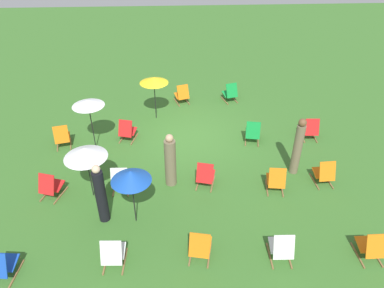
{
  "coord_description": "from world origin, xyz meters",
  "views": [
    {
      "loc": [
        0.53,
        10.93,
        7.06
      ],
      "look_at": [
        0.0,
        1.2,
        0.5
      ],
      "focal_mm": 33.65,
      "sensor_mm": 36.0,
      "label": 1
    }
  ],
  "objects_px": {
    "deckchair_4": "(310,129)",
    "person_1": "(298,147)",
    "umbrella_0": "(88,103)",
    "deckchair_7": "(62,137)",
    "deckchair_5": "(127,131)",
    "deckchair_6": "(121,180)",
    "deckchair_10": "(205,175)",
    "deckchair_0": "(253,133)",
    "deckchair_8": "(1,265)",
    "deckchair_2": "(276,180)",
    "person_0": "(101,195)",
    "umbrella_2": "(131,176)",
    "deckchair_13": "(324,173)",
    "umbrella_1": "(154,80)",
    "deckchair_1": "(230,93)",
    "umbrella_3": "(85,153)",
    "deckchair_3": "(182,95)",
    "deckchair_14": "(200,246)",
    "person_2": "(170,161)",
    "deckchair_11": "(113,253)",
    "deckchair_15": "(371,247)",
    "deckchair_12": "(51,186)",
    "deckchair_9": "(281,248)"
  },
  "relations": [
    {
      "from": "deckchair_4",
      "to": "person_1",
      "type": "relative_size",
      "value": 0.44
    },
    {
      "from": "umbrella_0",
      "to": "person_1",
      "type": "distance_m",
      "value": 6.7
    },
    {
      "from": "deckchair_7",
      "to": "deckchair_5",
      "type": "bearing_deg",
      "value": 174.02
    },
    {
      "from": "deckchair_6",
      "to": "deckchair_10",
      "type": "bearing_deg",
      "value": -176.64
    },
    {
      "from": "deckchair_0",
      "to": "deckchair_8",
      "type": "distance_m",
      "value": 8.43
    },
    {
      "from": "deckchair_2",
      "to": "umbrella_0",
      "type": "height_order",
      "value": "umbrella_0"
    },
    {
      "from": "person_0",
      "to": "umbrella_2",
      "type": "bearing_deg",
      "value": 69.18
    },
    {
      "from": "person_1",
      "to": "person_0",
      "type": "bearing_deg",
      "value": -106.82
    },
    {
      "from": "deckchair_13",
      "to": "umbrella_2",
      "type": "height_order",
      "value": "umbrella_2"
    },
    {
      "from": "deckchair_7",
      "to": "umbrella_2",
      "type": "bearing_deg",
      "value": 113.7
    },
    {
      "from": "deckchair_5",
      "to": "umbrella_1",
      "type": "distance_m",
      "value": 2.18
    },
    {
      "from": "deckchair_1",
      "to": "deckchair_0",
      "type": "bearing_deg",
      "value": 80.13
    },
    {
      "from": "umbrella_3",
      "to": "deckchair_13",
      "type": "bearing_deg",
      "value": -178.52
    },
    {
      "from": "deckchair_2",
      "to": "deckchair_3",
      "type": "xyz_separation_m",
      "value": [
        2.55,
        -5.72,
        0.0
      ]
    },
    {
      "from": "umbrella_3",
      "to": "deckchair_14",
      "type": "bearing_deg",
      "value": 141.31
    },
    {
      "from": "umbrella_0",
      "to": "person_2",
      "type": "relative_size",
      "value": 1.06
    },
    {
      "from": "deckchair_11",
      "to": "person_1",
      "type": "distance_m",
      "value": 6.12
    },
    {
      "from": "deckchair_11",
      "to": "umbrella_2",
      "type": "relative_size",
      "value": 0.5
    },
    {
      "from": "deckchair_3",
      "to": "deckchair_13",
      "type": "distance_m",
      "value": 6.83
    },
    {
      "from": "person_2",
      "to": "person_1",
      "type": "bearing_deg",
      "value": 72.02
    },
    {
      "from": "deckchair_11",
      "to": "deckchair_15",
      "type": "xyz_separation_m",
      "value": [
        -6.02,
        0.14,
        0.0
      ]
    },
    {
      "from": "deckchair_0",
      "to": "deckchair_3",
      "type": "relative_size",
      "value": 0.96
    },
    {
      "from": "person_1",
      "to": "umbrella_1",
      "type": "bearing_deg",
      "value": -163.69
    },
    {
      "from": "umbrella_2",
      "to": "umbrella_3",
      "type": "height_order",
      "value": "umbrella_2"
    },
    {
      "from": "deckchair_1",
      "to": "deckchair_15",
      "type": "bearing_deg",
      "value": 88.54
    },
    {
      "from": "deckchair_8",
      "to": "deckchair_12",
      "type": "relative_size",
      "value": 0.96
    },
    {
      "from": "umbrella_0",
      "to": "deckchair_15",
      "type": "bearing_deg",
      "value": 145.3
    },
    {
      "from": "deckchair_15",
      "to": "deckchair_4",
      "type": "bearing_deg",
      "value": -93.23
    },
    {
      "from": "deckchair_1",
      "to": "deckchair_3",
      "type": "xyz_separation_m",
      "value": [
        2.04,
        0.05,
        0.0
      ]
    },
    {
      "from": "deckchair_0",
      "to": "deckchair_10",
      "type": "bearing_deg",
      "value": 61.7
    },
    {
      "from": "deckchair_3",
      "to": "umbrella_0",
      "type": "xyz_separation_m",
      "value": [
        3.09,
        3.22,
        1.36
      ]
    },
    {
      "from": "umbrella_1",
      "to": "person_2",
      "type": "height_order",
      "value": "person_2"
    },
    {
      "from": "deckchair_8",
      "to": "deckchair_1",
      "type": "bearing_deg",
      "value": -120.92
    },
    {
      "from": "deckchair_2",
      "to": "deckchair_6",
      "type": "relative_size",
      "value": 1.0
    },
    {
      "from": "umbrella_3",
      "to": "person_0",
      "type": "xyz_separation_m",
      "value": [
        -0.47,
        0.97,
        -0.65
      ]
    },
    {
      "from": "deckchair_1",
      "to": "deckchair_7",
      "type": "distance_m",
      "value": 6.98
    },
    {
      "from": "deckchair_15",
      "to": "person_1",
      "type": "height_order",
      "value": "person_1"
    },
    {
      "from": "deckchair_1",
      "to": "deckchair_5",
      "type": "relative_size",
      "value": 1.01
    },
    {
      "from": "deckchair_9",
      "to": "umbrella_1",
      "type": "distance_m",
      "value": 7.69
    },
    {
      "from": "deckchair_11",
      "to": "umbrella_0",
      "type": "bearing_deg",
      "value": -72.81
    },
    {
      "from": "deckchair_2",
      "to": "deckchair_15",
      "type": "relative_size",
      "value": 1.0
    },
    {
      "from": "deckchair_3",
      "to": "deckchair_5",
      "type": "bearing_deg",
      "value": 36.32
    },
    {
      "from": "umbrella_1",
      "to": "deckchair_5",
      "type": "bearing_deg",
      "value": 57.67
    },
    {
      "from": "deckchair_0",
      "to": "deckchair_8",
      "type": "xyz_separation_m",
      "value": [
        6.65,
        5.19,
        0.0
      ]
    },
    {
      "from": "deckchair_5",
      "to": "deckchair_9",
      "type": "distance_m",
      "value": 6.77
    },
    {
      "from": "deckchair_9",
      "to": "person_2",
      "type": "height_order",
      "value": "person_2"
    },
    {
      "from": "deckchair_9",
      "to": "deckchair_14",
      "type": "relative_size",
      "value": 0.99
    },
    {
      "from": "deckchair_14",
      "to": "umbrella_3",
      "type": "relative_size",
      "value": 0.51
    },
    {
      "from": "umbrella_0",
      "to": "umbrella_3",
      "type": "height_order",
      "value": "umbrella_0"
    },
    {
      "from": "deckchair_14",
      "to": "deckchair_4",
      "type": "bearing_deg",
      "value": -118.96
    }
  ]
}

